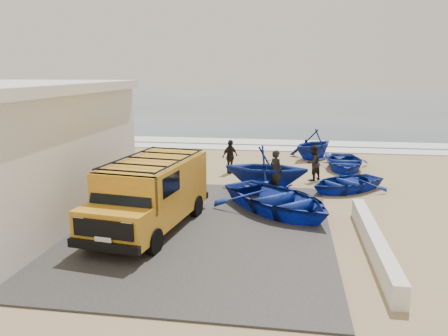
{
  "coord_description": "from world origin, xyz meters",
  "views": [
    {
      "loc": [
        2.73,
        -14.24,
        4.67
      ],
      "look_at": [
        0.39,
        1.08,
        1.2
      ],
      "focal_mm": 35.0,
      "sensor_mm": 36.0,
      "label": 1
    }
  ],
  "objects": [
    {
      "name": "ground",
      "position": [
        0.0,
        0.0,
        0.0
      ],
      "size": [
        160.0,
        160.0,
        0.0
      ],
      "primitive_type": "plane",
      "color": "tan"
    },
    {
      "name": "slab",
      "position": [
        -2.0,
        -2.0,
        0.03
      ],
      "size": [
        12.0,
        10.0,
        0.05
      ],
      "primitive_type": "cube",
      "color": "#3A3835",
      "rests_on": "ground"
    },
    {
      "name": "ocean",
      "position": [
        0.0,
        56.0,
        0.0
      ],
      "size": [
        180.0,
        88.0,
        0.01
      ],
      "primitive_type": "cube",
      "color": "#385166",
      "rests_on": "ground"
    },
    {
      "name": "surf_line",
      "position": [
        0.0,
        12.0,
        0.03
      ],
      "size": [
        180.0,
        1.6,
        0.06
      ],
      "primitive_type": "cube",
      "color": "white",
      "rests_on": "ground"
    },
    {
      "name": "surf_wash",
      "position": [
        0.0,
        14.5,
        0.02
      ],
      "size": [
        180.0,
        2.2,
        0.04
      ],
      "primitive_type": "cube",
      "color": "white",
      "rests_on": "ground"
    },
    {
      "name": "parapet",
      "position": [
        5.0,
        -3.0,
        0.28
      ],
      "size": [
        0.35,
        6.0,
        0.55
      ],
      "primitive_type": "cube",
      "color": "silver",
      "rests_on": "ground"
    },
    {
      "name": "van",
      "position": [
        -1.31,
        -2.22,
        1.15
      ],
      "size": [
        2.63,
        5.21,
        2.14
      ],
      "rotation": [
        0.0,
        0.0,
        -0.14
      ],
      "color": "orange",
      "rests_on": "ground"
    },
    {
      "name": "boat_near_left",
      "position": [
        2.39,
        -0.16,
        0.47
      ],
      "size": [
        5.43,
        5.49,
        0.93
      ],
      "primitive_type": "imported",
      "rotation": [
        0.0,
        0.0,
        0.75
      ],
      "color": "#132C98",
      "rests_on": "ground"
    },
    {
      "name": "boat_near_right",
      "position": [
        4.94,
        2.98,
        0.34
      ],
      "size": [
        4.04,
        3.89,
        0.68
      ],
      "primitive_type": "imported",
      "rotation": [
        0.0,
        0.0,
        -0.9
      ],
      "color": "#132C98",
      "rests_on": "ground"
    },
    {
      "name": "boat_mid_left",
      "position": [
        1.83,
        2.85,
        0.87
      ],
      "size": [
        3.48,
        3.05,
        1.74
      ],
      "primitive_type": "imported",
      "rotation": [
        0.0,
        0.0,
        1.51
      ],
      "color": "#132C98",
      "rests_on": "ground"
    },
    {
      "name": "boat_mid_right",
      "position": [
        5.33,
        6.89,
        0.37
      ],
      "size": [
        2.69,
        3.68,
        0.74
      ],
      "primitive_type": "imported",
      "rotation": [
        0.0,
        0.0,
        -0.04
      ],
      "color": "#132C98",
      "rests_on": "ground"
    },
    {
      "name": "boat_far_left",
      "position": [
        3.99,
        9.4,
        0.8
      ],
      "size": [
        3.9,
        3.99,
        1.6
      ],
      "primitive_type": "imported",
      "rotation": [
        0.0,
        0.0,
        -0.64
      ],
      "color": "#132C98",
      "rests_on": "ground"
    },
    {
      "name": "fisherman_front",
      "position": [
        2.24,
        2.38,
        0.84
      ],
      "size": [
        0.72,
        0.72,
        1.69
      ],
      "primitive_type": "imported",
      "rotation": [
        0.0,
        0.0,
        2.36
      ],
      "color": "black",
      "rests_on": "ground"
    },
    {
      "name": "fisherman_middle",
      "position": [
        3.76,
        4.57,
        0.77
      ],
      "size": [
        0.94,
        0.94,
        1.54
      ],
      "primitive_type": "imported",
      "rotation": [
        0.0,
        0.0,
        -2.35
      ],
      "color": "black",
      "rests_on": "ground"
    },
    {
      "name": "fisherman_back",
      "position": [
        0.01,
        5.39,
        0.78
      ],
      "size": [
        0.87,
        0.95,
        1.56
      ],
      "primitive_type": "imported",
      "rotation": [
        0.0,
        0.0,
        0.89
      ],
      "color": "black",
      "rests_on": "ground"
    }
  ]
}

